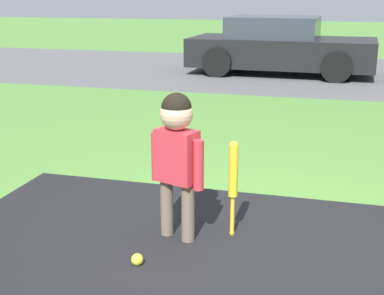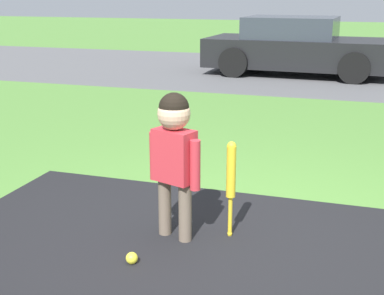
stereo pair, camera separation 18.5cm
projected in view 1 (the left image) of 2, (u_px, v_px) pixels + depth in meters
ground_plane at (249, 245)px, 3.79m from camera, size 60.00×60.00×0.00m
street_strip at (314, 73)px, 11.75m from camera, size 40.00×6.00×0.01m
child at (177, 146)px, 3.71m from camera, size 0.42×0.25×1.07m
baseball_bat at (233, 175)px, 3.81m from camera, size 0.07×0.07×0.72m
sports_ball at (137, 259)px, 3.50m from camera, size 0.08×0.08×0.08m
parked_car at (280, 47)px, 11.50m from camera, size 3.95×2.04×1.21m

